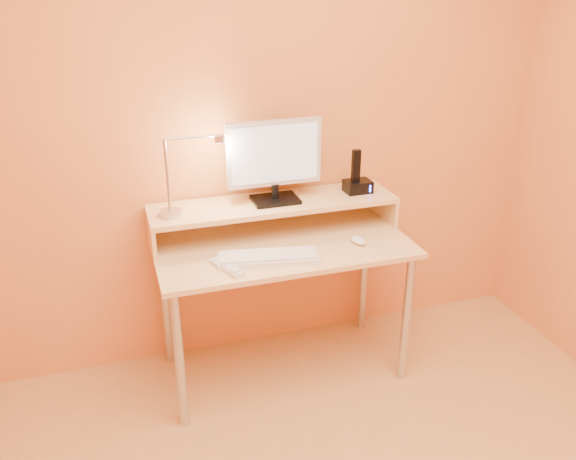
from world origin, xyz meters
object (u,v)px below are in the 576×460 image
object	(u,v)px
lamp_base	(171,213)
remote_control	(227,267)
monitor_panel	(274,153)
keyboard	(267,258)
mouse	(358,240)
phone_dock	(358,186)

from	to	relation	value
lamp_base	remote_control	xyz separation A→B (m)	(0.19, -0.29, -0.16)
monitor_panel	keyboard	bearing A→B (deg)	-112.94
keyboard	monitor_panel	bearing A→B (deg)	77.66
mouse	keyboard	bearing A→B (deg)	174.73
monitor_panel	keyboard	xyz separation A→B (m)	(-0.12, -0.30, -0.39)
monitor_panel	mouse	size ratio (longest dim) A/B	4.73
monitor_panel	lamp_base	bearing A→B (deg)	-175.99
monitor_panel	mouse	distance (m)	0.57
phone_dock	mouse	distance (m)	0.32
monitor_panel	mouse	xyz separation A→B (m)	(0.33, -0.26, -0.38)
monitor_panel	mouse	bearing A→B (deg)	-38.68
monitor_panel	mouse	world-z (taller)	monitor_panel
remote_control	lamp_base	bearing A→B (deg)	100.68
lamp_base	remote_control	distance (m)	0.38
mouse	remote_control	size ratio (longest dim) A/B	0.48
phone_dock	remote_control	xyz separation A→B (m)	(-0.75, -0.32, -0.18)
phone_dock	remote_control	world-z (taller)	phone_dock
keyboard	remote_control	bearing A→B (deg)	-161.71
remote_control	keyboard	bearing A→B (deg)	-14.76
keyboard	mouse	bearing A→B (deg)	14.96
keyboard	mouse	distance (m)	0.46
lamp_base	mouse	distance (m)	0.88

